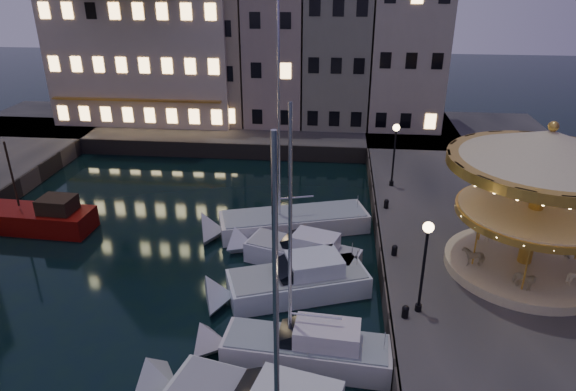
# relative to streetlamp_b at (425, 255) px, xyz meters

# --- Properties ---
(ground) EXTENTS (160.00, 160.00, 0.00)m
(ground) POSITION_rel_streetlamp_b_xyz_m (-7.20, -1.00, -4.02)
(ground) COLOR black
(ground) RESTS_ON ground
(quay_east) EXTENTS (16.00, 56.00, 1.30)m
(quay_east) POSITION_rel_streetlamp_b_xyz_m (6.80, 5.00, -3.37)
(quay_east) COLOR #474442
(quay_east) RESTS_ON ground
(quay_north) EXTENTS (44.00, 12.00, 1.30)m
(quay_north) POSITION_rel_streetlamp_b_xyz_m (-15.20, 27.00, -3.37)
(quay_north) COLOR #474442
(quay_north) RESTS_ON ground
(quaywall_e) EXTENTS (0.15, 44.00, 1.30)m
(quaywall_e) POSITION_rel_streetlamp_b_xyz_m (-1.20, 5.00, -3.37)
(quaywall_e) COLOR #47423A
(quaywall_e) RESTS_ON ground
(quaywall_n) EXTENTS (48.00, 0.15, 1.30)m
(quaywall_n) POSITION_rel_streetlamp_b_xyz_m (-13.20, 21.00, -3.37)
(quaywall_n) COLOR #47423A
(quaywall_n) RESTS_ON ground
(streetlamp_b) EXTENTS (0.44, 0.44, 4.17)m
(streetlamp_b) POSITION_rel_streetlamp_b_xyz_m (0.00, 0.00, 0.00)
(streetlamp_b) COLOR black
(streetlamp_b) RESTS_ON quay_east
(streetlamp_c) EXTENTS (0.44, 0.44, 4.17)m
(streetlamp_c) POSITION_rel_streetlamp_b_xyz_m (0.00, 13.50, 0.00)
(streetlamp_c) COLOR black
(streetlamp_c) RESTS_ON quay_east
(bollard_b) EXTENTS (0.30, 0.30, 0.57)m
(bollard_b) POSITION_rel_streetlamp_b_xyz_m (-0.60, -0.50, -2.41)
(bollard_b) COLOR black
(bollard_b) RESTS_ON quay_east
(bollard_c) EXTENTS (0.30, 0.30, 0.57)m
(bollard_c) POSITION_rel_streetlamp_b_xyz_m (-0.60, 4.50, -2.41)
(bollard_c) COLOR black
(bollard_c) RESTS_ON quay_east
(bollard_d) EXTENTS (0.30, 0.30, 0.57)m
(bollard_d) POSITION_rel_streetlamp_b_xyz_m (-0.60, 10.00, -2.41)
(bollard_d) COLOR black
(bollard_d) RESTS_ON quay_east
(townhouse_na) EXTENTS (5.50, 8.00, 12.80)m
(townhouse_na) POSITION_rel_streetlamp_b_xyz_m (-26.70, 29.00, 3.76)
(townhouse_na) COLOR gray
(townhouse_na) RESTS_ON quay_north
(townhouse_nb) EXTENTS (6.16, 8.00, 13.80)m
(townhouse_nb) POSITION_rel_streetlamp_b_xyz_m (-21.25, 29.00, 4.26)
(townhouse_nb) COLOR gray
(townhouse_nb) RESTS_ON quay_north
(townhouse_nc) EXTENTS (6.82, 8.00, 14.80)m
(townhouse_nc) POSITION_rel_streetlamp_b_xyz_m (-15.20, 29.00, 4.76)
(townhouse_nc) COLOR gray
(townhouse_nc) RESTS_ON quay_north
(townhouse_nd) EXTENTS (5.50, 8.00, 15.80)m
(townhouse_nd) POSITION_rel_streetlamp_b_xyz_m (-9.45, 29.00, 5.26)
(townhouse_nd) COLOR gray
(townhouse_nd) RESTS_ON quay_north
(townhouse_ne) EXTENTS (6.16, 8.00, 12.80)m
(townhouse_ne) POSITION_rel_streetlamp_b_xyz_m (-4.00, 29.00, 3.76)
(townhouse_ne) COLOR gray
(townhouse_ne) RESTS_ON quay_north
(townhouse_nf) EXTENTS (6.82, 8.00, 13.80)m
(townhouse_nf) POSITION_rel_streetlamp_b_xyz_m (2.05, 29.00, 4.26)
(townhouse_nf) COLOR #A79C87
(townhouse_nf) RESTS_ON quay_north
(hotel_corner) EXTENTS (17.60, 9.00, 16.80)m
(hotel_corner) POSITION_rel_streetlamp_b_xyz_m (-21.20, 29.00, 5.76)
(hotel_corner) COLOR beige
(hotel_corner) RESTS_ON quay_north
(motorboat_c) EXTENTS (7.73, 2.48, 10.23)m
(motorboat_c) POSITION_rel_streetlamp_b_xyz_m (-4.96, -2.13, -3.34)
(motorboat_c) COLOR silver
(motorboat_c) RESTS_ON ground
(motorboat_d) EXTENTS (7.70, 4.86, 2.15)m
(motorboat_d) POSITION_rel_streetlamp_b_xyz_m (-5.66, 2.45, -3.38)
(motorboat_d) COLOR silver
(motorboat_d) RESTS_ON ground
(motorboat_e) EXTENTS (7.03, 3.93, 2.15)m
(motorboat_e) POSITION_rel_streetlamp_b_xyz_m (-5.66, 5.34, -3.38)
(motorboat_e) COLOR silver
(motorboat_e) RESTS_ON ground
(motorboat_f) EXTENTS (9.76, 5.19, 13.06)m
(motorboat_f) POSITION_rel_streetlamp_b_xyz_m (-6.61, 8.86, -3.49)
(motorboat_f) COLOR silver
(motorboat_f) RESTS_ON ground
(red_fishing_boat) EXTENTS (6.76, 2.64, 5.69)m
(red_fishing_boat) POSITION_rel_streetlamp_b_xyz_m (-21.21, 7.64, -3.33)
(red_fishing_boat) COLOR #600805
(red_fishing_boat) RESTS_ON ground
(carousel) EXTENTS (8.34, 8.34, 7.29)m
(carousel) POSITION_rel_streetlamp_b_xyz_m (5.39, 3.76, 2.09)
(carousel) COLOR beige
(carousel) RESTS_ON quay_east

